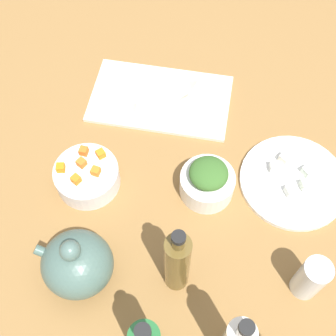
{
  "coord_description": "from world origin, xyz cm",
  "views": [
    {
      "loc": [
        -13.37,
        49.33,
        96.23
      ],
      "look_at": [
        0.0,
        0.0,
        8.0
      ],
      "focal_mm": 48.08,
      "sensor_mm": 36.0,
      "label": 1
    }
  ],
  "objects": [
    {
      "name": "tabletop",
      "position": [
        0.0,
        0.0,
        1.5
      ],
      "size": [
        190.0,
        190.0,
        3.0
      ],
      "primitive_type": "cube",
      "color": "olive",
      "rests_on": "ground"
    },
    {
      "name": "cutting_board",
      "position": [
        8.1,
        -22.3,
        3.5
      ],
      "size": [
        37.66,
        23.91,
        1.0
      ],
      "primitive_type": "cube",
      "rotation": [
        0.0,
        0.0,
        0.09
      ],
      "color": "silver",
      "rests_on": "tabletop"
    },
    {
      "name": "plate_tofu",
      "position": [
        -28.57,
        -6.65,
        3.6
      ],
      "size": [
        24.98,
        24.98,
        1.2
      ],
      "primitive_type": "cylinder",
      "color": "white",
      "rests_on": "tabletop"
    },
    {
      "name": "bowl_greens",
      "position": [
        -9.37,
        0.68,
        6.05
      ],
      "size": [
        12.42,
        12.42,
        6.09
      ],
      "primitive_type": "cylinder",
      "color": "white",
      "rests_on": "tabletop"
    },
    {
      "name": "bowl_carrots",
      "position": [
        17.68,
        5.82,
        5.79
      ],
      "size": [
        14.78,
        14.78,
        5.59
      ],
      "primitive_type": "cylinder",
      "color": "white",
      "rests_on": "tabletop"
    },
    {
      "name": "teapot",
      "position": [
        11.53,
        26.71,
        9.32
      ],
      "size": [
        16.14,
        14.11,
        15.87
      ],
      "color": "#4C685E",
      "rests_on": "tabletop"
    },
    {
      "name": "bottle_1",
      "position": [
        -7.95,
        22.66,
        13.5
      ],
      "size": [
        5.01,
        5.01,
        24.09
      ],
      "color": "brown",
      "rests_on": "tabletop"
    },
    {
      "name": "drinking_glass_0",
      "position": [
        -33.78,
        17.44,
        9.01
      ],
      "size": [
        5.61,
        5.61,
        12.03
      ],
      "primitive_type": "cylinder",
      "color": "white",
      "rests_on": "tabletop"
    },
    {
      "name": "carrot_cube_0",
      "position": [
        19.53,
        1.53,
        9.49
      ],
      "size": [
        1.84,
        1.84,
        1.8
      ],
      "primitive_type": "cube",
      "rotation": [
        0.0,
        0.0,
        1.59
      ],
      "color": "orange",
      "rests_on": "bowl_carrots"
    },
    {
      "name": "carrot_cube_1",
      "position": [
        15.08,
        5.82,
        9.49
      ],
      "size": [
        1.97,
        1.97,
        1.8
      ],
      "primitive_type": "cube",
      "rotation": [
        0.0,
        0.0,
        1.47
      ],
      "color": "orange",
      "rests_on": "bowl_carrots"
    },
    {
      "name": "carrot_cube_2",
      "position": [
        22.96,
        7.03,
        9.49
      ],
      "size": [
        2.24,
        2.24,
        1.8
      ],
      "primitive_type": "cube",
      "rotation": [
        0.0,
        0.0,
        1.86
      ],
      "color": "orange",
      "rests_on": "bowl_carrots"
    },
    {
      "name": "carrot_cube_3",
      "position": [
        18.57,
        8.91,
        9.49
      ],
      "size": [
        2.41,
        2.41,
        1.8
      ],
      "primitive_type": "cube",
      "rotation": [
        0.0,
        0.0,
        2.69
      ],
      "color": "orange",
      "rests_on": "bowl_carrots"
    },
    {
      "name": "carrot_cube_4",
      "position": [
        15.53,
        1.23,
        9.49
      ],
      "size": [
        2.54,
        2.54,
        1.8
      ],
      "primitive_type": "cube",
      "rotation": [
        0.0,
        0.0,
        0.84
      ],
      "color": "orange",
      "rests_on": "bowl_carrots"
    },
    {
      "name": "carrot_cube_5",
      "position": [
        18.9,
        4.61,
        9.49
      ],
      "size": [
        2.38,
        2.38,
        1.8
      ],
      "primitive_type": "cube",
      "rotation": [
        0.0,
        0.0,
        1.15
      ],
      "color": "orange",
      "rests_on": "bowl_carrots"
    },
    {
      "name": "chopped_greens_mound",
      "position": [
        -9.37,
        0.68,
        11.07
      ],
      "size": [
        11.14,
        11.17,
        3.96
      ],
      "primitive_type": "ellipsoid",
      "rotation": [
        0.0,
        0.0,
        1.92
      ],
      "color": "#386528",
      "rests_on": "bowl_greens"
    },
    {
      "name": "tofu_cube_0",
      "position": [
        -28.04,
        -3.02,
        5.3
      ],
      "size": [
        3.05,
        3.05,
        2.2
      ],
      "primitive_type": "cube",
      "rotation": [
        0.0,
        0.0,
        0.58
      ],
      "color": "white",
      "rests_on": "plate_tofu"
    },
    {
      "name": "tofu_cube_1",
      "position": [
        -31.22,
        -9.24,
        5.3
      ],
      "size": [
        3.11,
        3.11,
        2.2
      ],
      "primitive_type": "cube",
      "rotation": [
        0.0,
        0.0,
        2.39
      ],
      "color": "white",
      "rests_on": "plate_tofu"
    },
    {
      "name": "tofu_cube_2",
      "position": [
        -31.24,
        -5.46,
        5.3
      ],
      "size": [
        2.91,
        2.91,
        2.2
      ],
      "primitive_type": "cube",
      "rotation": [
        0.0,
        0.0,
        2.0
      ],
      "color": "white",
      "rests_on": "plate_tofu"
    },
    {
      "name": "tofu_cube_3",
      "position": [
        -23.64,
        -8.31,
        5.3
      ],
      "size": [
        2.64,
        2.64,
        2.2
      ],
      "primitive_type": "cube",
      "rotation": [
        0.0,
        0.0,
        0.23
      ],
      "color": "white",
      "rests_on": "plate_tofu"
    },
    {
      "name": "tofu_cube_4",
      "position": [
        -25.56,
        -11.36,
        5.3
      ],
      "size": [
        2.99,
        2.99,
        2.2
      ],
      "primitive_type": "cube",
      "rotation": [
        0.0,
        0.0,
        1.06
      ],
      "color": "silver",
      "rests_on": "plate_tofu"
    },
    {
      "name": "dumpling_0",
      "position": [
        1.1,
        -22.3,
        5.38
      ],
      "size": [
        4.53,
        5.01,
        2.77
      ],
      "primitive_type": "pyramid",
      "rotation": [
        0.0,
        0.0,
        4.82
      ],
      "color": "beige",
      "rests_on": "cutting_board"
    },
    {
      "name": "dumpling_1",
      "position": [
        12.66,
        -17.17,
        5.43
      ],
      "size": [
        4.29,
        4.53,
        2.86
      ],
      "primitive_type": "pyramid",
      "rotation": [
        0.0,
        0.0,
        4.65
      ],
      "color": "beige",
      "rests_on": "cutting_board"
    },
    {
      "name": "dumpling_2",
      "position": [
        -0.38,
        -28.44,
        5.15
      ],
      "size": [
        5.43,
        5.39,
        2.31
      ],
      "primitive_type": "pyramid",
      "rotation": [
        0.0,
        0.0,
        5.88
      ],
      "color": "beige",
      "rests_on": "cutting_board"
    }
  ]
}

